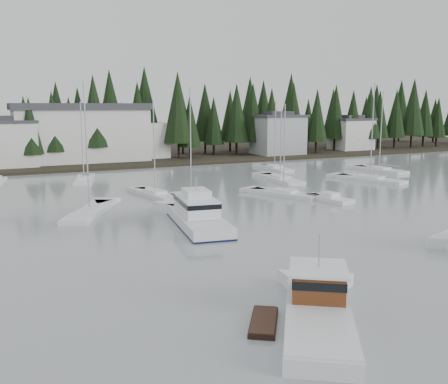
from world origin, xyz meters
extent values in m
cube|color=black|center=(0.00, 97.00, 0.00)|extent=(240.00, 54.00, 1.00)
cube|color=silver|center=(-18.00, 79.00, 4.25)|extent=(9.00, 7.00, 7.50)
cube|color=#38383D|center=(-18.00, 79.00, 8.25)|extent=(9.54, 7.42, 0.50)
cube|color=#38383D|center=(-18.00, 79.00, 8.85)|extent=(4.95, 3.85, 0.80)
cube|color=#999EA0|center=(36.00, 78.00, 4.50)|extent=(10.00, 8.00, 8.00)
cube|color=#38383D|center=(36.00, 78.00, 8.75)|extent=(10.60, 8.48, 0.50)
cube|color=#38383D|center=(36.00, 78.00, 9.35)|extent=(5.50, 4.40, 0.80)
cube|color=silver|center=(58.00, 80.00, 4.00)|extent=(9.00, 7.00, 7.00)
cube|color=#38383D|center=(58.00, 80.00, 7.75)|extent=(9.54, 7.42, 0.50)
cube|color=#38383D|center=(58.00, 80.00, 8.35)|extent=(4.95, 3.85, 0.80)
cube|color=silver|center=(-5.00, 82.00, 5.50)|extent=(24.00, 10.00, 10.00)
cube|color=#38383D|center=(-5.00, 82.00, 10.80)|extent=(25.00, 11.00, 1.20)
cube|color=silver|center=(7.00, 84.00, 4.00)|extent=(10.00, 8.00, 7.00)
cube|color=silver|center=(-7.79, 4.00, 0.11)|extent=(8.30, 10.00, 1.43)
cube|color=silver|center=(-7.79, 4.00, 0.88)|extent=(8.13, 9.80, 0.13)
cube|color=#44190D|center=(-6.68, 5.63, 1.64)|extent=(3.90, 3.97, 1.54)
cube|color=white|center=(-6.68, 5.63, 2.47)|extent=(4.39, 4.48, 0.13)
cube|color=black|center=(-6.68, 5.63, 1.95)|extent=(3.98, 4.05, 0.44)
cylinder|color=#A5A8AD|center=(-6.68, 5.63, 3.40)|extent=(0.08, 0.08, 1.75)
cube|color=black|center=(-10.05, 5.55, -0.05)|extent=(3.07, 3.64, 0.60)
cube|color=silver|center=(-4.82, 26.43, 0.16)|extent=(5.52, 12.36, 1.74)
cube|color=black|center=(-4.82, 26.43, 0.03)|extent=(5.56, 12.43, 0.24)
cube|color=white|center=(-4.72, 27.01, 1.84)|extent=(3.96, 6.60, 1.57)
cube|color=black|center=(-4.72, 27.01, 2.22)|extent=(4.04, 6.67, 0.43)
cube|color=white|center=(-4.72, 27.01, 2.98)|extent=(2.67, 3.41, 0.70)
cylinder|color=#A5A8AD|center=(-4.72, 27.01, 3.85)|extent=(0.10, 0.10, 1.19)
cube|color=silver|center=(-12.81, 36.06, -0.03)|extent=(7.43, 10.74, 1.05)
cube|color=white|center=(-12.81, 36.06, 0.62)|extent=(3.39, 4.11, 0.30)
cylinder|color=#A5A8AD|center=(-12.81, 36.06, 7.03)|extent=(0.14, 0.14, 13.06)
cube|color=silver|center=(-3.53, 42.85, -0.03)|extent=(3.95, 9.46, 1.05)
cube|color=white|center=(-3.53, 42.85, 0.62)|extent=(2.22, 3.36, 0.30)
cylinder|color=#A5A8AD|center=(-3.53, 42.85, 6.07)|extent=(0.14, 0.14, 11.13)
cube|color=silver|center=(37.96, 48.81, -0.03)|extent=(3.97, 10.46, 1.05)
cube|color=white|center=(37.96, 48.81, 0.62)|extent=(2.42, 3.66, 0.30)
cylinder|color=#A5A8AD|center=(37.96, 48.81, 6.90)|extent=(0.14, 0.14, 12.80)
cube|color=silver|center=(10.86, 36.34, -0.03)|extent=(6.25, 9.50, 1.05)
cube|color=white|center=(10.86, 36.34, 0.62)|extent=(3.00, 3.63, 0.30)
cylinder|color=#A5A8AD|center=(10.86, 36.34, 5.84)|extent=(0.14, 0.14, 10.68)
cube|color=silver|center=(23.23, 58.47, -0.03)|extent=(3.34, 9.60, 1.05)
cube|color=white|center=(23.23, 58.47, 0.62)|extent=(2.10, 3.34, 0.30)
cylinder|color=#A5A8AD|center=(23.23, 58.47, 6.16)|extent=(0.14, 0.14, 11.31)
cube|color=silver|center=(17.13, 47.04, -0.03)|extent=(3.69, 10.68, 1.05)
cube|color=white|center=(17.13, 47.04, 0.62)|extent=(2.26, 3.72, 0.30)
cylinder|color=#A5A8AD|center=(17.13, 47.04, 5.52)|extent=(0.14, 0.14, 10.04)
cube|color=silver|center=(28.99, 41.09, -0.03)|extent=(5.93, 10.99, 1.05)
cube|color=white|center=(28.99, 41.09, 0.62)|extent=(2.98, 4.05, 0.30)
cylinder|color=#A5A8AD|center=(28.99, 41.09, 7.37)|extent=(0.14, 0.14, 13.75)
cube|color=silver|center=(-9.17, 58.75, -0.03)|extent=(4.47, 8.88, 1.05)
cube|color=white|center=(-9.17, 58.75, 0.62)|extent=(2.37, 3.24, 0.30)
cylinder|color=#A5A8AD|center=(-9.17, 58.75, 6.02)|extent=(0.14, 0.14, 11.03)
cube|color=silver|center=(-1.13, 37.06, -0.03)|extent=(3.24, 8.43, 1.05)
cube|color=white|center=(-1.13, 37.06, 0.62)|extent=(2.08, 2.93, 0.30)
cylinder|color=#A5A8AD|center=(-1.13, 37.06, 6.76)|extent=(0.14, 0.14, 12.52)
cube|color=silver|center=(13.75, 30.92, 0.05)|extent=(3.17, 6.05, 0.90)
cube|color=white|center=(13.75, 30.92, 0.75)|extent=(1.80, 2.08, 0.55)
camera|label=1|loc=(-22.29, -14.96, 10.98)|focal=40.00mm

